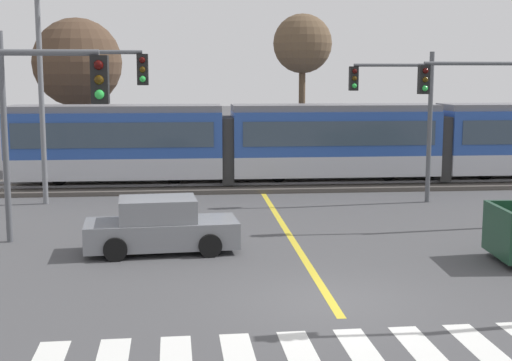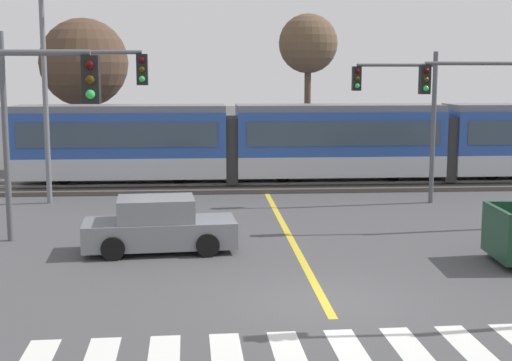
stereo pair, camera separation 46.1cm
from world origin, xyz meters
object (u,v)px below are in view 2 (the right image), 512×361
object	(u,v)px
traffic_light_far_right	(406,105)
traffic_light_mid_right	(502,109)
bare_tree_west	(84,63)
traffic_light_mid_left	(54,105)
sedan_crossing	(159,226)
street_lamp_west	(50,73)
bare_tree_east	(308,45)
light_rail_tram	(338,140)

from	to	relation	value
traffic_light_far_right	traffic_light_mid_right	size ratio (longest dim) A/B	0.99
traffic_light_far_right	bare_tree_west	xyz separation A→B (m)	(-13.53, 9.69, 1.72)
traffic_light_mid_left	traffic_light_mid_right	size ratio (longest dim) A/B	1.06
sedan_crossing	traffic_light_mid_right	bearing A→B (deg)	12.29
street_lamp_west	bare_tree_west	size ratio (longest dim) A/B	1.13
traffic_light_far_right	bare_tree_east	size ratio (longest dim) A/B	0.73
bare_tree_west	traffic_light_mid_left	bearing A→B (deg)	-84.07
sedan_crossing	traffic_light_mid_left	distance (m)	4.79
light_rail_tram	bare_tree_west	world-z (taller)	bare_tree_west
sedan_crossing	traffic_light_mid_right	size ratio (longest dim) A/B	0.74
bare_tree_west	traffic_light_far_right	bearing A→B (deg)	-35.62
traffic_light_far_right	bare_tree_west	bearing A→B (deg)	144.38
light_rail_tram	sedan_crossing	world-z (taller)	light_rail_tram
sedan_crossing	traffic_light_mid_right	distance (m)	11.36
light_rail_tram	street_lamp_west	bearing A→B (deg)	-163.39
sedan_crossing	traffic_light_mid_left	xyz separation A→B (m)	(-3.07, 1.58, 3.31)
light_rail_tram	bare_tree_east	distance (m)	5.80
light_rail_tram	traffic_light_mid_right	size ratio (longest dim) A/B	4.83
bare_tree_west	bare_tree_east	size ratio (longest dim) A/B	0.98
traffic_light_far_right	light_rail_tram	bearing A→B (deg)	110.86
sedan_crossing	street_lamp_west	size ratio (longest dim) A/B	0.50
traffic_light_far_right	street_lamp_west	xyz separation A→B (m)	(-13.38, 0.99, 1.19)
traffic_light_mid_left	traffic_light_mid_right	world-z (taller)	traffic_light_mid_left
traffic_light_far_right	bare_tree_east	xyz separation A→B (m)	(-2.54, 8.31, 2.56)
bare_tree_east	street_lamp_west	bearing A→B (deg)	-145.96
street_lamp_west	traffic_light_mid_right	bearing A→B (deg)	-20.29
light_rail_tram	traffic_light_mid_left	world-z (taller)	traffic_light_mid_left
sedan_crossing	street_lamp_west	world-z (taller)	street_lamp_west
light_rail_tram	street_lamp_west	distance (m)	12.52
traffic_light_mid_right	bare_tree_west	size ratio (longest dim) A/B	0.76
traffic_light_mid_left	bare_tree_east	world-z (taller)	bare_tree_east
light_rail_tram	bare_tree_east	xyz separation A→B (m)	(-0.84, 3.84, 4.27)
light_rail_tram	bare_tree_west	xyz separation A→B (m)	(-11.82, 5.22, 3.43)
bare_tree_west	bare_tree_east	xyz separation A→B (m)	(10.99, -1.38, 0.84)
traffic_light_mid_left	sedan_crossing	bearing A→B (deg)	-27.18
bare_tree_west	bare_tree_east	world-z (taller)	bare_tree_east
traffic_light_mid_right	bare_tree_east	size ratio (longest dim) A/B	0.74
traffic_light_far_right	traffic_light_mid_right	xyz separation A→B (m)	(1.78, -4.61, 0.07)
traffic_light_far_right	street_lamp_west	size ratio (longest dim) A/B	0.66
traffic_light_mid_right	bare_tree_west	world-z (taller)	bare_tree_west
light_rail_tram	traffic_light_far_right	bearing A→B (deg)	-69.14
street_lamp_west	bare_tree_east	distance (m)	13.15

